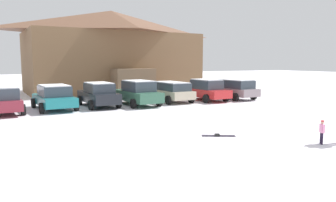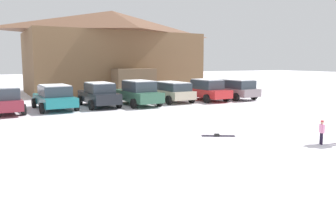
{
  "view_description": "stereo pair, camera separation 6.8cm",
  "coord_description": "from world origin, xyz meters",
  "px_view_note": "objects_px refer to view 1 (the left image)",
  "views": [
    {
      "loc": [
        -7.65,
        -5.68,
        3.03
      ],
      "look_at": [
        -0.19,
        8.91,
        1.04
      ],
      "focal_mm": 35.0,
      "sensor_mm": 36.0,
      "label": 1
    },
    {
      "loc": [
        -7.59,
        -5.71,
        3.03
      ],
      "look_at": [
        -0.19,
        8.91,
        1.04
      ],
      "focal_mm": 35.0,
      "sensor_mm": 36.0,
      "label": 2
    }
  ],
  "objects_px": {
    "parked_maroon_van": "(2,99)",
    "parked_black_sedan": "(98,94)",
    "parked_red_sedan": "(205,90)",
    "pair_of_skis": "(218,136)",
    "skier_child_in_pink_snowsuit": "(322,131)",
    "parked_grey_wagon": "(233,88)",
    "parked_beige_suv": "(171,91)",
    "parked_green_coupe": "(138,93)",
    "ski_lodge": "(112,51)",
    "parked_teal_hatchback": "(54,97)"
  },
  "relations": [
    {
      "from": "parked_maroon_van",
      "to": "parked_black_sedan",
      "type": "height_order",
      "value": "parked_black_sedan"
    },
    {
      "from": "parked_black_sedan",
      "to": "parked_red_sedan",
      "type": "height_order",
      "value": "parked_red_sedan"
    },
    {
      "from": "parked_black_sedan",
      "to": "pair_of_skis",
      "type": "bearing_deg",
      "value": -79.57
    },
    {
      "from": "pair_of_skis",
      "to": "skier_child_in_pink_snowsuit",
      "type": "bearing_deg",
      "value": -47.32
    },
    {
      "from": "parked_black_sedan",
      "to": "pair_of_skis",
      "type": "height_order",
      "value": "parked_black_sedan"
    },
    {
      "from": "parked_maroon_van",
      "to": "skier_child_in_pink_snowsuit",
      "type": "distance_m",
      "value": 16.93
    },
    {
      "from": "parked_maroon_van",
      "to": "parked_grey_wagon",
      "type": "relative_size",
      "value": 1.01
    },
    {
      "from": "skier_child_in_pink_snowsuit",
      "to": "parked_grey_wagon",
      "type": "bearing_deg",
      "value": 64.37
    },
    {
      "from": "parked_beige_suv",
      "to": "skier_child_in_pink_snowsuit",
      "type": "height_order",
      "value": "parked_beige_suv"
    },
    {
      "from": "parked_green_coupe",
      "to": "parked_beige_suv",
      "type": "distance_m",
      "value": 2.98
    },
    {
      "from": "parked_maroon_van",
      "to": "parked_grey_wagon",
      "type": "bearing_deg",
      "value": -0.34
    },
    {
      "from": "ski_lodge",
      "to": "parked_beige_suv",
      "type": "bearing_deg",
      "value": -83.63
    },
    {
      "from": "parked_maroon_van",
      "to": "parked_red_sedan",
      "type": "relative_size",
      "value": 0.97
    },
    {
      "from": "parked_teal_hatchback",
      "to": "skier_child_in_pink_snowsuit",
      "type": "distance_m",
      "value": 15.54
    },
    {
      "from": "parked_red_sedan",
      "to": "parked_black_sedan",
      "type": "bearing_deg",
      "value": 178.17
    },
    {
      "from": "ski_lodge",
      "to": "parked_red_sedan",
      "type": "distance_m",
      "value": 12.12
    },
    {
      "from": "skier_child_in_pink_snowsuit",
      "to": "pair_of_skis",
      "type": "xyz_separation_m",
      "value": [
        -2.6,
        2.82,
        -0.48
      ]
    },
    {
      "from": "parked_red_sedan",
      "to": "skier_child_in_pink_snowsuit",
      "type": "xyz_separation_m",
      "value": [
        -3.77,
        -13.39,
        -0.33
      ]
    },
    {
      "from": "ski_lodge",
      "to": "skier_child_in_pink_snowsuit",
      "type": "bearing_deg",
      "value": -89.49
    },
    {
      "from": "parked_black_sedan",
      "to": "parked_beige_suv",
      "type": "relative_size",
      "value": 1.06
    },
    {
      "from": "parked_teal_hatchback",
      "to": "parked_red_sedan",
      "type": "relative_size",
      "value": 0.99
    },
    {
      "from": "parked_black_sedan",
      "to": "parked_beige_suv",
      "type": "xyz_separation_m",
      "value": [
        5.56,
        0.08,
        0.0
      ]
    },
    {
      "from": "parked_maroon_van",
      "to": "parked_black_sedan",
      "type": "bearing_deg",
      "value": 2.79
    },
    {
      "from": "parked_beige_suv",
      "to": "parked_grey_wagon",
      "type": "distance_m",
      "value": 5.42
    },
    {
      "from": "parked_maroon_van",
      "to": "ski_lodge",
      "type": "bearing_deg",
      "value": 47.3
    },
    {
      "from": "parked_red_sedan",
      "to": "parked_beige_suv",
      "type": "bearing_deg",
      "value": 173.02
    },
    {
      "from": "parked_teal_hatchback",
      "to": "skier_child_in_pink_snowsuit",
      "type": "xyz_separation_m",
      "value": [
        7.45,
        -13.64,
        -0.3
      ]
    },
    {
      "from": "ski_lodge",
      "to": "parked_teal_hatchback",
      "type": "height_order",
      "value": "ski_lodge"
    },
    {
      "from": "ski_lodge",
      "to": "parked_beige_suv",
      "type": "distance_m",
      "value": 11.18
    },
    {
      "from": "parked_maroon_van",
      "to": "parked_teal_hatchback",
      "type": "relative_size",
      "value": 0.99
    },
    {
      "from": "parked_teal_hatchback",
      "to": "parked_grey_wagon",
      "type": "distance_m",
      "value": 13.82
    },
    {
      "from": "ski_lodge",
      "to": "parked_black_sedan",
      "type": "xyz_separation_m",
      "value": [
        -4.38,
        -10.71,
        -3.25
      ]
    },
    {
      "from": "parked_green_coupe",
      "to": "ski_lodge",
      "type": "bearing_deg",
      "value": 81.14
    },
    {
      "from": "parked_teal_hatchback",
      "to": "parked_maroon_van",
      "type": "bearing_deg",
      "value": -174.93
    },
    {
      "from": "parked_black_sedan",
      "to": "pair_of_skis",
      "type": "xyz_separation_m",
      "value": [
        2.0,
        -10.85,
        -0.81
      ]
    },
    {
      "from": "parked_beige_suv",
      "to": "skier_child_in_pink_snowsuit",
      "type": "bearing_deg",
      "value": -94.04
    },
    {
      "from": "parked_grey_wagon",
      "to": "pair_of_skis",
      "type": "bearing_deg",
      "value": -130.6
    },
    {
      "from": "parked_beige_suv",
      "to": "skier_child_in_pink_snowsuit",
      "type": "relative_size",
      "value": 4.64
    },
    {
      "from": "ski_lodge",
      "to": "skier_child_in_pink_snowsuit",
      "type": "xyz_separation_m",
      "value": [
        0.22,
        -24.37,
        -3.57
      ]
    },
    {
      "from": "parked_maroon_van",
      "to": "skier_child_in_pink_snowsuit",
      "type": "bearing_deg",
      "value": -52.25
    },
    {
      "from": "parked_beige_suv",
      "to": "pair_of_skis",
      "type": "bearing_deg",
      "value": -108.08
    },
    {
      "from": "parked_teal_hatchback",
      "to": "pair_of_skis",
      "type": "height_order",
      "value": "parked_teal_hatchback"
    },
    {
      "from": "parked_red_sedan",
      "to": "parked_green_coupe",
      "type": "bearing_deg",
      "value": -178.16
    },
    {
      "from": "parked_black_sedan",
      "to": "parked_grey_wagon",
      "type": "distance_m",
      "value": 10.97
    },
    {
      "from": "ski_lodge",
      "to": "parked_beige_suv",
      "type": "xyz_separation_m",
      "value": [
        1.19,
        -10.64,
        -3.25
      ]
    },
    {
      "from": "ski_lodge",
      "to": "parked_maroon_van",
      "type": "bearing_deg",
      "value": -132.7
    },
    {
      "from": "parked_maroon_van",
      "to": "parked_green_coupe",
      "type": "relative_size",
      "value": 0.98
    },
    {
      "from": "parked_beige_suv",
      "to": "pair_of_skis",
      "type": "relative_size",
      "value": 3.14
    },
    {
      "from": "parked_teal_hatchback",
      "to": "parked_beige_suv",
      "type": "relative_size",
      "value": 1.12
    },
    {
      "from": "parked_maroon_van",
      "to": "parked_black_sedan",
      "type": "relative_size",
      "value": 1.04
    }
  ]
}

